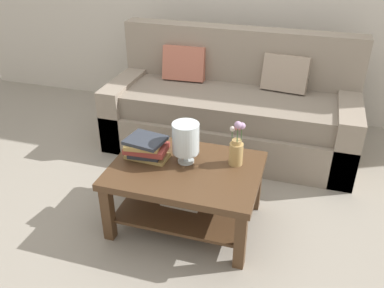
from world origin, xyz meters
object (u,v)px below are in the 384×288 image
(coffee_table, at_px, (186,183))
(book_stack_main, at_px, (146,148))
(couch, at_px, (231,110))
(glass_hurricane_vase, at_px, (186,139))
(flower_pitcher, at_px, (236,148))

(coffee_table, relative_size, book_stack_main, 3.35)
(coffee_table, distance_m, book_stack_main, 0.37)
(couch, xyz_separation_m, coffee_table, (-0.06, -1.22, -0.03))
(book_stack_main, bearing_deg, glass_hurricane_vase, 7.37)
(couch, relative_size, book_stack_main, 7.40)
(couch, height_order, book_stack_main, couch)
(book_stack_main, height_order, glass_hurricane_vase, glass_hurricane_vase)
(coffee_table, relative_size, glass_hurricane_vase, 3.46)
(book_stack_main, relative_size, glass_hurricane_vase, 1.03)
(coffee_table, bearing_deg, glass_hurricane_vase, 105.37)
(couch, xyz_separation_m, book_stack_main, (-0.36, -1.19, 0.19))
(couch, relative_size, coffee_table, 2.21)
(couch, bearing_deg, glass_hurricane_vase, -93.85)
(coffee_table, distance_m, flower_pitcher, 0.43)
(glass_hurricane_vase, bearing_deg, flower_pitcher, 12.37)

